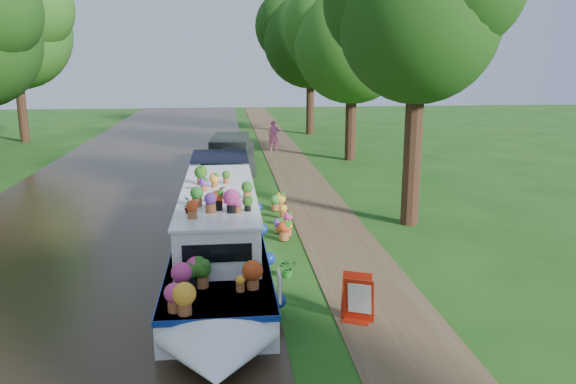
{
  "coord_description": "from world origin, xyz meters",
  "views": [
    {
      "loc": [
        -2.01,
        -13.89,
        5.15
      ],
      "look_at": [
        -0.2,
        2.4,
        1.3
      ],
      "focal_mm": 35.0,
      "sensor_mm": 36.0,
      "label": 1
    }
  ],
  "objects_px": {
    "plant_boat": "(219,228)",
    "sandwich_board": "(358,300)",
    "pedestrian_pink": "(274,136)",
    "second_boat": "(231,155)"
  },
  "relations": [
    {
      "from": "plant_boat",
      "to": "sandwich_board",
      "type": "relative_size",
      "value": 14.16
    },
    {
      "from": "second_boat",
      "to": "sandwich_board",
      "type": "height_order",
      "value": "second_boat"
    },
    {
      "from": "plant_boat",
      "to": "sandwich_board",
      "type": "bearing_deg",
      "value": -55.28
    },
    {
      "from": "pedestrian_pink",
      "to": "second_boat",
      "type": "bearing_deg",
      "value": -127.39
    },
    {
      "from": "sandwich_board",
      "to": "second_boat",
      "type": "bearing_deg",
      "value": 121.94
    },
    {
      "from": "pedestrian_pink",
      "to": "sandwich_board",
      "type": "bearing_deg",
      "value": -98.68
    },
    {
      "from": "second_boat",
      "to": "plant_boat",
      "type": "bearing_deg",
      "value": -87.3
    },
    {
      "from": "plant_boat",
      "to": "sandwich_board",
      "type": "height_order",
      "value": "plant_boat"
    },
    {
      "from": "plant_boat",
      "to": "pedestrian_pink",
      "type": "bearing_deg",
      "value": 80.56
    },
    {
      "from": "sandwich_board",
      "to": "plant_boat",
      "type": "bearing_deg",
      "value": 148.98
    }
  ]
}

